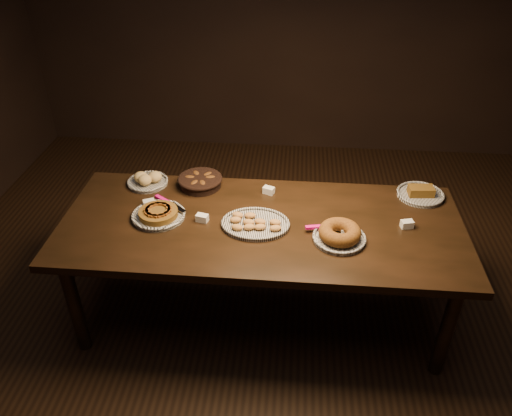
# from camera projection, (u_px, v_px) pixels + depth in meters

# --- Properties ---
(ground) EXTENTS (5.00, 5.00, 0.00)m
(ground) POSITION_uv_depth(u_px,v_px,m) (261.00, 312.00, 3.39)
(ground) COLOR black
(ground) RESTS_ON ground
(buffet_table) EXTENTS (2.40, 1.00, 0.75)m
(buffet_table) POSITION_uv_depth(u_px,v_px,m) (261.00, 233.00, 3.01)
(buffet_table) COLOR black
(buffet_table) RESTS_ON ground
(apple_tart_plate) EXTENTS (0.33, 0.36, 0.06)m
(apple_tart_plate) POSITION_uv_depth(u_px,v_px,m) (159.00, 214.00, 3.00)
(apple_tart_plate) COLOR white
(apple_tart_plate) RESTS_ON buffet_table
(madeleine_platter) EXTENTS (0.40, 0.33, 0.05)m
(madeleine_platter) POSITION_uv_depth(u_px,v_px,m) (255.00, 223.00, 2.93)
(madeleine_platter) COLOR black
(madeleine_platter) RESTS_ON buffet_table
(bundt_cake_plate) EXTENTS (0.35, 0.31, 0.10)m
(bundt_cake_plate) POSITION_uv_depth(u_px,v_px,m) (339.00, 234.00, 2.81)
(bundt_cake_plate) COLOR black
(bundt_cake_plate) RESTS_ON buffet_table
(croissant_basket) EXTENTS (0.30, 0.30, 0.07)m
(croissant_basket) POSITION_uv_depth(u_px,v_px,m) (200.00, 181.00, 3.29)
(croissant_basket) COLOR black
(croissant_basket) RESTS_ON buffet_table
(bread_roll_plate) EXTENTS (0.27, 0.27, 0.09)m
(bread_roll_plate) POSITION_uv_depth(u_px,v_px,m) (147.00, 180.00, 3.32)
(bread_roll_plate) COLOR white
(bread_roll_plate) RESTS_ON buffet_table
(loaf_plate) EXTENTS (0.30, 0.30, 0.07)m
(loaf_plate) POSITION_uv_depth(u_px,v_px,m) (420.00, 193.00, 3.20)
(loaf_plate) COLOR black
(loaf_plate) RESTS_ON buffet_table
(tent_cards) EXTENTS (1.64, 0.46, 0.04)m
(tent_cards) POSITION_uv_depth(u_px,v_px,m) (273.00, 213.00, 3.01)
(tent_cards) COLOR white
(tent_cards) RESTS_ON buffet_table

